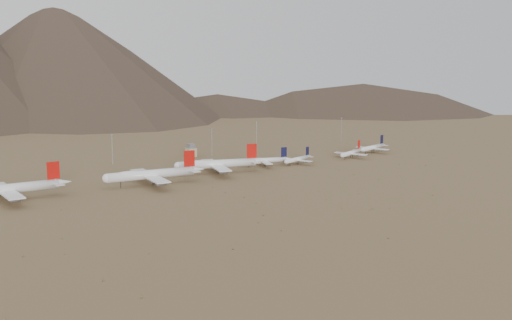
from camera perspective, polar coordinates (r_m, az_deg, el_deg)
ground at (r=472.91m, az=-1.62°, el=-1.87°), size 3000.00×3000.00×0.00m
widebody_west at (r=436.14m, az=-21.14°, el=-2.40°), size 75.98×58.29×22.55m
widebody_centre at (r=462.28m, az=-9.26°, el=-1.25°), size 76.59×59.48×22.82m
widebody_east at (r=502.35m, az=-3.44°, el=-0.33°), size 72.35×57.40×22.17m
narrowbody_a at (r=534.79m, az=0.83°, el=-0.03°), size 44.53×33.15×15.24m
narrowbody_b at (r=546.72m, az=3.77°, el=0.09°), size 38.88×28.83×13.20m
narrowbody_c at (r=585.38m, az=8.50°, el=0.65°), size 40.96×30.65×14.17m
narrowbody_d at (r=620.50m, az=10.38°, el=1.11°), size 45.15×33.34×15.23m
control_tower at (r=587.98m, az=-5.80°, el=0.81°), size 8.00×8.00×12.00m
mast_west at (r=555.17m, az=-12.67°, el=1.06°), size 2.00×0.60×25.70m
mast_centre at (r=588.81m, az=-3.95°, el=1.72°), size 2.00×0.60×25.70m
mast_east at (r=650.32m, az=0.05°, el=2.46°), size 2.00×0.60×25.70m
mast_far_east at (r=695.30m, az=7.60°, el=2.82°), size 2.00×0.60×25.70m
desert_scrub at (r=377.43m, az=1.66°, el=-4.68°), size 423.33×173.68×0.90m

